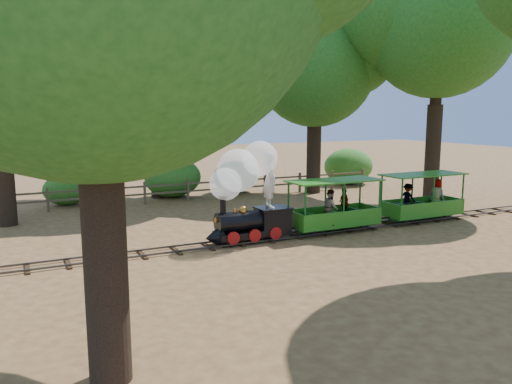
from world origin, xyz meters
name	(u,v)px	position (x,y,z in m)	size (l,w,h in m)	color
ground	(294,237)	(0.00, 0.00, 0.00)	(90.00, 90.00, 0.00)	olive
track	(294,235)	(0.00, 0.00, 0.07)	(22.00, 1.00, 0.10)	#3F3D3A
locomotive	(246,185)	(-1.70, 0.07, 1.82)	(2.83, 1.33, 3.25)	black
carriage_front	(335,211)	(1.58, -0.03, 0.74)	(3.26, 1.34, 1.69)	#29781A
carriage_rear	(422,201)	(5.57, 0.03, 0.75)	(3.26, 1.33, 1.69)	#29781A
oak_nc	(152,39)	(-2.04, 9.60, 7.40)	(9.10, 8.01, 10.66)	#2D2116
oak_ne	(314,60)	(5.47, 7.58, 6.61)	(7.49, 6.59, 9.30)	#2D2116
oak_e	(438,16)	(8.97, 3.09, 8.20)	(8.08, 7.11, 11.11)	#2D2116
fence	(208,187)	(0.00, 8.00, 0.58)	(18.10, 0.10, 1.00)	brown
shrub_west	(66,190)	(-6.15, 9.30, 0.69)	(2.00, 1.54, 1.38)	#2D6B1E
shrub_mid_w	(173,177)	(-1.32, 9.30, 0.96)	(2.76, 2.12, 1.91)	#2D6B1E
shrub_mid_e	(235,177)	(1.95, 9.30, 0.81)	(2.33, 1.79, 1.61)	#2D6B1E
shrub_east	(349,166)	(9.00, 9.30, 1.02)	(2.95, 2.27, 2.04)	#2D6B1E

